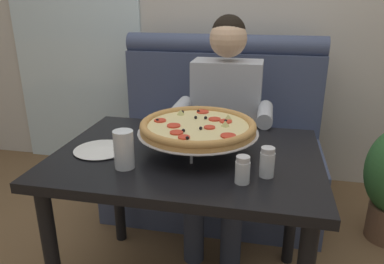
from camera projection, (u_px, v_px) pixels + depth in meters
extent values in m
cube|color=#424C6B|center=(212.00, 180.00, 2.40)|extent=(1.35, 0.60, 0.46)
cube|color=#424C6B|center=(222.00, 98.00, 2.61)|extent=(1.35, 0.18, 0.65)
cylinder|color=#424C6B|center=(224.00, 45.00, 2.48)|extent=(1.35, 0.14, 0.14)
cube|color=black|center=(187.00, 157.00, 1.56)|extent=(1.11, 0.80, 0.04)
cylinder|color=black|center=(53.00, 263.00, 1.47)|extent=(0.06, 0.06, 0.70)
cylinder|color=black|center=(118.00, 186.00, 2.08)|extent=(0.06, 0.06, 0.70)
cylinder|color=black|center=(293.00, 205.00, 1.89)|extent=(0.06, 0.06, 0.70)
cube|color=#2D3342|center=(220.00, 153.00, 2.06)|extent=(0.34, 0.40, 0.15)
cylinder|color=#2D3342|center=(194.00, 223.00, 1.95)|extent=(0.11, 0.11, 0.46)
cylinder|color=#2D3342|center=(231.00, 227.00, 1.91)|extent=(0.11, 0.11, 0.46)
cube|color=#B2B7C1|center=(226.00, 108.00, 2.19)|extent=(0.40, 0.22, 0.56)
cylinder|color=#B2B7C1|center=(180.00, 109.00, 2.02)|extent=(0.08, 0.28, 0.08)
cylinder|color=#B2B7C1|center=(265.00, 114.00, 1.93)|extent=(0.08, 0.28, 0.08)
sphere|color=#DBB28E|center=(228.00, 39.00, 2.03)|extent=(0.21, 0.21, 0.21)
sphere|color=black|center=(229.00, 32.00, 2.03)|extent=(0.19, 0.19, 0.19)
cylinder|color=silver|center=(191.00, 153.00, 1.43)|extent=(0.01, 0.01, 0.08)
cylinder|color=silver|center=(176.00, 134.00, 1.64)|extent=(0.01, 0.01, 0.08)
cylinder|color=silver|center=(227.00, 138.00, 1.59)|extent=(0.01, 0.01, 0.08)
torus|color=silver|center=(198.00, 133.00, 1.54)|extent=(0.28, 0.28, 0.01)
cylinder|color=silver|center=(198.00, 131.00, 1.54)|extent=(0.51, 0.51, 0.00)
cylinder|color=tan|center=(198.00, 129.00, 1.54)|extent=(0.48, 0.48, 0.02)
torus|color=tan|center=(198.00, 125.00, 1.53)|extent=(0.49, 0.49, 0.03)
cylinder|color=beige|center=(198.00, 126.00, 1.53)|extent=(0.42, 0.42, 0.01)
cylinder|color=red|center=(226.00, 121.00, 1.56)|extent=(0.05, 0.05, 0.01)
cylinder|color=red|center=(177.00, 132.00, 1.43)|extent=(0.05, 0.05, 0.01)
cylinder|color=red|center=(228.00, 136.00, 1.40)|extent=(0.06, 0.06, 0.01)
cylinder|color=red|center=(160.00, 120.00, 1.57)|extent=(0.05, 0.05, 0.01)
cylinder|color=red|center=(215.00, 119.00, 1.59)|extent=(0.05, 0.05, 0.01)
cylinder|color=red|center=(184.00, 137.00, 1.38)|extent=(0.05, 0.05, 0.01)
cylinder|color=red|center=(174.00, 126.00, 1.51)|extent=(0.06, 0.06, 0.01)
cylinder|color=red|center=(210.00, 127.00, 1.49)|extent=(0.05, 0.05, 0.01)
cylinder|color=red|center=(203.00, 112.00, 1.69)|extent=(0.06, 0.06, 0.01)
sphere|color=black|center=(157.00, 120.00, 1.57)|extent=(0.01, 0.01, 0.01)
sphere|color=black|center=(201.00, 128.00, 1.47)|extent=(0.01, 0.01, 0.01)
sphere|color=black|center=(182.00, 112.00, 1.68)|extent=(0.01, 0.01, 0.01)
sphere|color=black|center=(226.00, 121.00, 1.56)|extent=(0.01, 0.01, 0.01)
sphere|color=black|center=(187.00, 138.00, 1.37)|extent=(0.01, 0.01, 0.01)
sphere|color=black|center=(206.00, 118.00, 1.60)|extent=(0.01, 0.01, 0.01)
sphere|color=black|center=(196.00, 117.00, 1.60)|extent=(0.01, 0.01, 0.01)
sphere|color=black|center=(198.00, 111.00, 1.69)|extent=(0.01, 0.01, 0.01)
sphere|color=black|center=(184.00, 131.00, 1.44)|extent=(0.01, 0.01, 0.01)
cone|color=#CCC675|center=(225.00, 123.00, 1.51)|extent=(0.04, 0.04, 0.02)
cone|color=#CCC675|center=(181.00, 112.00, 1.66)|extent=(0.04, 0.04, 0.02)
cone|color=#CCC675|center=(228.00, 117.00, 1.59)|extent=(0.04, 0.04, 0.02)
cylinder|color=white|center=(242.00, 172.00, 1.28)|extent=(0.05, 0.05, 0.08)
cylinder|color=#4C6633|center=(242.00, 178.00, 1.29)|extent=(0.04, 0.04, 0.04)
cylinder|color=silver|center=(243.00, 159.00, 1.26)|extent=(0.05, 0.05, 0.02)
cylinder|color=white|center=(267.00, 165.00, 1.33)|extent=(0.05, 0.05, 0.09)
cylinder|color=silver|center=(267.00, 168.00, 1.33)|extent=(0.05, 0.05, 0.06)
cylinder|color=silver|center=(268.00, 150.00, 1.31)|extent=(0.05, 0.05, 0.02)
cylinder|color=white|center=(101.00, 150.00, 1.57)|extent=(0.16, 0.16, 0.01)
cone|color=white|center=(101.00, 148.00, 1.56)|extent=(0.23, 0.23, 0.01)
cylinder|color=silver|center=(124.00, 149.00, 1.39)|extent=(0.08, 0.08, 0.15)
cylinder|color=#4C2814|center=(125.00, 160.00, 1.40)|extent=(0.07, 0.07, 0.06)
cylinder|color=black|center=(105.00, 119.00, 3.68)|extent=(0.02, 0.02, 0.44)
cylinder|color=black|center=(125.00, 113.00, 3.86)|extent=(0.02, 0.02, 0.44)
cylinder|color=black|center=(89.00, 114.00, 3.83)|extent=(0.02, 0.02, 0.44)
cylinder|color=black|center=(109.00, 108.00, 4.02)|extent=(0.02, 0.02, 0.44)
cylinder|color=black|center=(105.00, 92.00, 3.77)|extent=(0.40, 0.40, 0.02)
cube|color=black|center=(94.00, 71.00, 3.80)|extent=(0.17, 0.30, 0.42)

